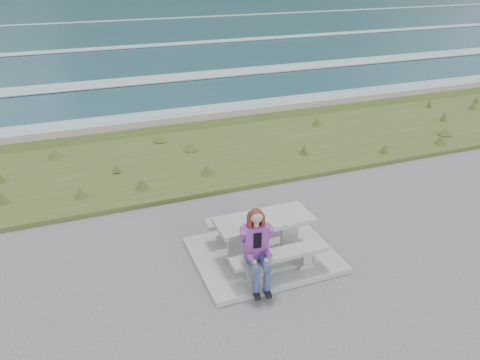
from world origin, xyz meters
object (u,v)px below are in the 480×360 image
object	(u,v)px
picnic_table	(264,226)
bench_seaward	(249,219)
bench_landward	(280,257)
seated_woman	(258,259)

from	to	relation	value
picnic_table	bench_seaward	world-z (taller)	picnic_table
bench_landward	seated_woman	xyz separation A→B (m)	(-0.48, -0.13, 0.17)
picnic_table	bench_seaward	bearing A→B (deg)	90.00
bench_landward	seated_woman	world-z (taller)	seated_woman
bench_seaward	seated_woman	size ratio (longest dim) A/B	1.29
picnic_table	seated_woman	distance (m)	0.96
bench_landward	bench_seaward	world-z (taller)	same
picnic_table	seated_woman	size ratio (longest dim) A/B	1.29
bench_seaward	picnic_table	bearing A→B (deg)	-90.00
picnic_table	seated_woman	xyz separation A→B (m)	(-0.48, -0.83, -0.07)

